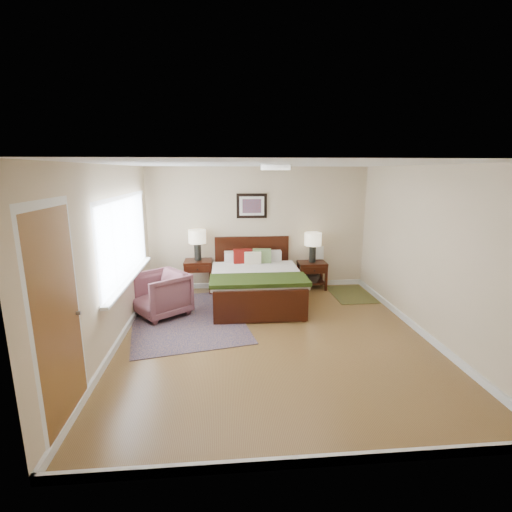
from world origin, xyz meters
name	(u,v)px	position (x,y,z in m)	size (l,w,h in m)	color
floor	(274,337)	(0.00, 0.00, 0.00)	(5.00, 5.00, 0.00)	brown
back_wall	(258,229)	(0.00, 2.50, 1.25)	(4.50, 0.04, 2.50)	beige
front_wall	(319,328)	(0.00, -2.50, 1.25)	(4.50, 0.04, 2.50)	beige
left_wall	(111,258)	(-2.25, 0.00, 1.25)	(0.04, 5.00, 2.50)	beige
right_wall	(427,252)	(2.25, 0.00, 1.25)	(0.04, 5.00, 2.50)	beige
ceiling	(276,164)	(0.00, 0.00, 2.50)	(4.50, 5.00, 0.02)	white
window	(127,240)	(-2.20, 0.70, 1.38)	(0.11, 2.72, 1.32)	silver
door	(58,321)	(-2.23, -1.75, 1.07)	(0.06, 1.00, 2.18)	silver
ceil_fixture	(276,167)	(0.00, 0.00, 2.47)	(0.44, 0.44, 0.08)	white
bed	(256,277)	(-0.14, 1.52, 0.50)	(1.65, 1.99, 1.07)	black
wall_art	(252,206)	(-0.14, 2.47, 1.72)	(0.62, 0.05, 0.50)	black
nightstand_left	(198,267)	(-1.24, 2.25, 0.53)	(0.55, 0.50, 0.66)	black
nightstand_right	(312,272)	(1.11, 2.26, 0.35)	(0.57, 0.43, 0.57)	black
lamp_left	(197,239)	(-1.24, 2.27, 1.09)	(0.34, 0.34, 0.61)	black
lamp_right	(313,242)	(1.11, 2.27, 1.00)	(0.34, 0.34, 0.61)	black
armchair	(161,294)	(-1.80, 1.03, 0.37)	(0.80, 0.82, 0.75)	brown
rug_persian	(187,318)	(-1.35, 0.82, 0.01)	(1.75, 2.47, 0.01)	#0C143D
rug_navy	(351,294)	(1.80, 1.80, 0.01)	(0.75, 1.13, 0.01)	black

